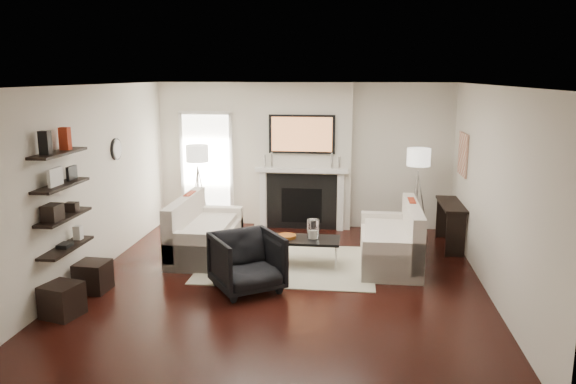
# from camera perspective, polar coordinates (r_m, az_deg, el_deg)

# --- Properties ---
(room_envelope) EXTENTS (6.00, 6.00, 6.00)m
(room_envelope) POSITION_cam_1_polar(r_m,az_deg,el_deg) (7.59, -0.54, 0.55)
(room_envelope) COLOR black
(room_envelope) RESTS_ON ground
(chimney_breast) EXTENTS (1.80, 0.25, 2.70)m
(chimney_breast) POSITION_cam_1_polar(r_m,az_deg,el_deg) (10.41, 1.49, 3.63)
(chimney_breast) COLOR silver
(chimney_breast) RESTS_ON floor
(fireplace_surround) EXTENTS (1.30, 0.02, 1.04)m
(fireplace_surround) POSITION_cam_1_polar(r_m,az_deg,el_deg) (10.43, 1.40, -0.99)
(fireplace_surround) COLOR black
(fireplace_surround) RESTS_ON floor
(firebox) EXTENTS (0.75, 0.02, 0.65)m
(firebox) POSITION_cam_1_polar(r_m,az_deg,el_deg) (10.44, 1.39, -1.37)
(firebox) COLOR black
(firebox) RESTS_ON floor
(mantel_pilaster_l) EXTENTS (0.12, 0.08, 1.10)m
(mantel_pilaster_l) POSITION_cam_1_polar(r_m,az_deg,el_deg) (10.48, -2.54, -0.76)
(mantel_pilaster_l) COLOR white
(mantel_pilaster_l) RESTS_ON floor
(mantel_pilaster_r) EXTENTS (0.12, 0.08, 1.10)m
(mantel_pilaster_r) POSITION_cam_1_polar(r_m,az_deg,el_deg) (10.35, 5.35, -0.97)
(mantel_pilaster_r) COLOR white
(mantel_pilaster_r) RESTS_ON floor
(mantel_shelf) EXTENTS (1.70, 0.18, 0.07)m
(mantel_shelf) POSITION_cam_1_polar(r_m,az_deg,el_deg) (10.26, 1.39, 2.21)
(mantel_shelf) COLOR white
(mantel_shelf) RESTS_ON chimney_breast
(tv_body) EXTENTS (1.20, 0.06, 0.70)m
(tv_body) POSITION_cam_1_polar(r_m,az_deg,el_deg) (10.20, 1.42, 5.90)
(tv_body) COLOR black
(tv_body) RESTS_ON chimney_breast
(tv_screen) EXTENTS (1.10, 0.00, 0.62)m
(tv_screen) POSITION_cam_1_polar(r_m,az_deg,el_deg) (10.16, 1.40, 5.88)
(tv_screen) COLOR #BF723F
(tv_screen) RESTS_ON tv_body
(candlestick_l_tall) EXTENTS (0.04, 0.04, 0.30)m
(candlestick_l_tall) POSITION_cam_1_polar(r_m,az_deg,el_deg) (10.31, -1.65, 3.30)
(candlestick_l_tall) COLOR silver
(candlestick_l_tall) RESTS_ON mantel_shelf
(candlestick_l_short) EXTENTS (0.04, 0.04, 0.24)m
(candlestick_l_short) POSITION_cam_1_polar(r_m,az_deg,el_deg) (10.33, -2.37, 3.14)
(candlestick_l_short) COLOR silver
(candlestick_l_short) RESTS_ON mantel_shelf
(candlestick_r_tall) EXTENTS (0.04, 0.04, 0.30)m
(candlestick_r_tall) POSITION_cam_1_polar(r_m,az_deg,el_deg) (10.21, 4.48, 3.18)
(candlestick_r_tall) COLOR silver
(candlestick_r_tall) RESTS_ON mantel_shelf
(candlestick_r_short) EXTENTS (0.04, 0.04, 0.24)m
(candlestick_r_short) POSITION_cam_1_polar(r_m,az_deg,el_deg) (10.21, 5.21, 3.00)
(candlestick_r_short) COLOR silver
(candlestick_r_short) RESTS_ON mantel_shelf
(hallway_panel) EXTENTS (0.90, 0.02, 2.10)m
(hallway_panel) POSITION_cam_1_polar(r_m,az_deg,el_deg) (10.88, -8.22, 2.28)
(hallway_panel) COLOR white
(hallway_panel) RESTS_ON floor
(door_trim_l) EXTENTS (0.06, 0.06, 2.16)m
(door_trim_l) POSITION_cam_1_polar(r_m,az_deg,el_deg) (11.00, -10.66, 2.29)
(door_trim_l) COLOR white
(door_trim_l) RESTS_ON floor
(door_trim_r) EXTENTS (0.06, 0.06, 2.16)m
(door_trim_r) POSITION_cam_1_polar(r_m,az_deg,el_deg) (10.75, -5.77, 2.22)
(door_trim_r) COLOR white
(door_trim_r) RESTS_ON floor
(door_trim_top) EXTENTS (1.02, 0.06, 0.06)m
(door_trim_top) POSITION_cam_1_polar(r_m,az_deg,el_deg) (10.74, -8.42, 7.95)
(door_trim_top) COLOR white
(door_trim_top) RESTS_ON wall_back
(rug) EXTENTS (2.60, 2.00, 0.01)m
(rug) POSITION_cam_1_polar(r_m,az_deg,el_deg) (8.61, -0.07, -7.35)
(rug) COLOR #B4AC93
(rug) RESTS_ON floor
(loveseat_left_base) EXTENTS (0.85, 1.80, 0.42)m
(loveseat_left_base) POSITION_cam_1_polar(r_m,az_deg,el_deg) (9.11, -8.30, -5.04)
(loveseat_left_base) COLOR beige
(loveseat_left_base) RESTS_ON floor
(loveseat_left_back) EXTENTS (0.18, 1.80, 0.80)m
(loveseat_left_back) POSITION_cam_1_polar(r_m,az_deg,el_deg) (9.11, -10.40, -3.04)
(loveseat_left_back) COLOR beige
(loveseat_left_back) RESTS_ON floor
(loveseat_left_arm_n) EXTENTS (0.85, 0.18, 0.60)m
(loveseat_left_arm_n) POSITION_cam_1_polar(r_m,az_deg,el_deg) (8.34, -9.77, -6.04)
(loveseat_left_arm_n) COLOR beige
(loveseat_left_arm_n) RESTS_ON floor
(loveseat_left_arm_s) EXTENTS (0.85, 0.18, 0.60)m
(loveseat_left_arm_s) POSITION_cam_1_polar(r_m,az_deg,el_deg) (9.84, -7.10, -3.19)
(loveseat_left_arm_s) COLOR beige
(loveseat_left_arm_s) RESTS_ON floor
(loveseat_left_cushion) EXTENTS (0.63, 1.44, 0.10)m
(loveseat_left_cushion) POSITION_cam_1_polar(r_m,az_deg,el_deg) (9.02, -8.05, -3.48)
(loveseat_left_cushion) COLOR beige
(loveseat_left_cushion) RESTS_ON loveseat_left_base
(pillow_left_orange) EXTENTS (0.10, 0.42, 0.42)m
(pillow_left_orange) POSITION_cam_1_polar(r_m,az_deg,el_deg) (9.34, -9.91, -1.36)
(pillow_left_orange) COLOR #9F2A13
(pillow_left_orange) RESTS_ON loveseat_left_cushion
(pillow_left_charcoal) EXTENTS (0.10, 0.40, 0.40)m
(pillow_left_charcoal) POSITION_cam_1_polar(r_m,az_deg,el_deg) (8.79, -11.02, -2.31)
(pillow_left_charcoal) COLOR black
(pillow_left_charcoal) RESTS_ON loveseat_left_cushion
(loveseat_right_base) EXTENTS (0.85, 1.80, 0.42)m
(loveseat_right_base) POSITION_cam_1_polar(r_m,az_deg,el_deg) (8.74, 10.25, -5.84)
(loveseat_right_base) COLOR beige
(loveseat_right_base) RESTS_ON floor
(loveseat_right_back) EXTENTS (0.18, 1.80, 0.80)m
(loveseat_right_back) POSITION_cam_1_polar(r_m,az_deg,el_deg) (8.67, 12.54, -3.89)
(loveseat_right_back) COLOR beige
(loveseat_right_back) RESTS_ON floor
(loveseat_right_arm_n) EXTENTS (0.85, 0.18, 0.60)m
(loveseat_right_arm_n) POSITION_cam_1_polar(r_m,az_deg,el_deg) (7.94, 10.60, -6.99)
(loveseat_right_arm_n) COLOR beige
(loveseat_right_arm_n) RESTS_ON floor
(loveseat_right_arm_s) EXTENTS (0.85, 0.18, 0.60)m
(loveseat_right_arm_s) POSITION_cam_1_polar(r_m,az_deg,el_deg) (9.49, 9.99, -3.85)
(loveseat_right_arm_s) COLOR beige
(loveseat_right_arm_s) RESTS_ON floor
(loveseat_right_cushion) EXTENTS (0.63, 1.44, 0.10)m
(loveseat_right_cushion) POSITION_cam_1_polar(r_m,az_deg,el_deg) (8.66, 9.98, -4.20)
(loveseat_right_cushion) COLOR beige
(loveseat_right_cushion) RESTS_ON loveseat_right_base
(pillow_right_orange) EXTENTS (0.10, 0.42, 0.42)m
(pillow_right_orange) POSITION_cam_1_polar(r_m,az_deg,el_deg) (8.91, 12.41, -2.11)
(pillow_right_orange) COLOR #9F2A13
(pillow_right_orange) RESTS_ON loveseat_right_cushion
(pillow_right_charcoal) EXTENTS (0.10, 0.40, 0.40)m
(pillow_right_charcoal) POSITION_cam_1_polar(r_m,az_deg,el_deg) (8.34, 12.79, -3.16)
(pillow_right_charcoal) COLOR black
(pillow_right_charcoal) RESTS_ON loveseat_right_cushion
(coffee_table) EXTENTS (1.10, 0.55, 0.04)m
(coffee_table) POSITION_cam_1_polar(r_m,az_deg,el_deg) (8.47, 1.54, -4.88)
(coffee_table) COLOR black
(coffee_table) RESTS_ON floor
(coffee_leg_nw) EXTENTS (0.02, 0.02, 0.38)m
(coffee_leg_nw) POSITION_cam_1_polar(r_m,az_deg,el_deg) (8.38, -2.04, -6.57)
(coffee_leg_nw) COLOR silver
(coffee_leg_nw) RESTS_ON floor
(coffee_leg_ne) EXTENTS (0.02, 0.02, 0.38)m
(coffee_leg_ne) POSITION_cam_1_polar(r_m,az_deg,el_deg) (8.29, 4.86, -6.80)
(coffee_leg_ne) COLOR silver
(coffee_leg_ne) RESTS_ON floor
(coffee_leg_sw) EXTENTS (0.02, 0.02, 0.38)m
(coffee_leg_sw) POSITION_cam_1_polar(r_m,az_deg,el_deg) (8.80, -1.59, -5.67)
(coffee_leg_sw) COLOR silver
(coffee_leg_sw) RESTS_ON floor
(coffee_leg_se) EXTENTS (0.02, 0.02, 0.38)m
(coffee_leg_se) POSITION_cam_1_polar(r_m,az_deg,el_deg) (8.71, 4.96, -5.88)
(coffee_leg_se) COLOR silver
(coffee_leg_se) RESTS_ON floor
(hurricane_glass) EXTENTS (0.18, 0.18, 0.32)m
(hurricane_glass) POSITION_cam_1_polar(r_m,az_deg,el_deg) (8.41, 2.57, -3.87)
(hurricane_glass) COLOR white
(hurricane_glass) RESTS_ON coffee_table
(hurricane_candle) EXTENTS (0.09, 0.09, 0.14)m
(hurricane_candle) POSITION_cam_1_polar(r_m,az_deg,el_deg) (8.43, 2.56, -4.29)
(hurricane_candle) COLOR white
(hurricane_candle) RESTS_ON coffee_table
(copper_bowl) EXTENTS (0.29, 0.29, 0.05)m
(copper_bowl) POSITION_cam_1_polar(r_m,az_deg,el_deg) (8.48, -0.15, -4.53)
(copper_bowl) COLOR #C96C21
(copper_bowl) RESTS_ON coffee_table
(armchair) EXTENTS (1.13, 1.11, 0.86)m
(armchair) POSITION_cam_1_polar(r_m,az_deg,el_deg) (7.52, -4.18, -6.85)
(armchair) COLOR black
(armchair) RESTS_ON floor
(lamp_left_post) EXTENTS (0.02, 0.02, 1.20)m
(lamp_left_post) POSITION_cam_1_polar(r_m,az_deg,el_deg) (10.36, -9.06, -0.77)
(lamp_left_post) COLOR silver
(lamp_left_post) RESTS_ON floor
(lamp_left_shade) EXTENTS (0.40, 0.40, 0.30)m
(lamp_left_shade) POSITION_cam_1_polar(r_m,az_deg,el_deg) (10.21, -9.21, 3.89)
(lamp_left_shade) COLOR white
(lamp_left_shade) RESTS_ON lamp_left_post
(lamp_left_leg_a) EXTENTS (0.25, 0.02, 1.23)m
(lamp_left_leg_a) POSITION_cam_1_polar(r_m,az_deg,el_deg) (10.33, -8.47, -0.79)
(lamp_left_leg_a) COLOR silver
(lamp_left_leg_a) RESTS_ON floor
(lamp_left_leg_b) EXTENTS (0.14, 0.22, 1.23)m
(lamp_left_leg_b) POSITION_cam_1_polar(r_m,az_deg,el_deg) (10.46, -9.21, -0.65)
(lamp_left_leg_b) COLOR silver
(lamp_left_leg_b) RESTS_ON floor
(lamp_left_leg_c) EXTENTS (0.14, 0.22, 1.23)m
(lamp_left_leg_c) POSITION_cam_1_polar(r_m,az_deg,el_deg) (10.28, -9.50, -0.88)
(lamp_left_leg_c) COLOR silver
(lamp_left_leg_c) RESTS_ON floor
(lamp_right_post) EXTENTS (0.02, 0.02, 1.20)m
(lamp_right_post) POSITION_cam_1_polar(r_m,az_deg,el_deg) (10.03, 12.91, -1.34)
(lamp_right_post) COLOR silver
(lamp_right_post) RESTS_ON floor
(lamp_right_shade) EXTENTS (0.40, 0.40, 0.30)m
(lamp_right_shade) POSITION_cam_1_polar(r_m,az_deg,el_deg) (9.88, 13.14, 3.47)
(lamp_right_shade) COLOR white
(lamp_right_shade) RESTS_ON lamp_right_post
(lamp_right_leg_a) EXTENTS (0.25, 0.02, 1.23)m
(lamp_right_leg_a) POSITION_cam_1_polar(r_m,az_deg,el_deg) (10.05, 13.54, -1.35)
(lamp_right_leg_a) COLOR silver
(lamp_right_leg_a) RESTS_ON floor
(lamp_right_leg_b) EXTENTS (0.14, 0.22, 1.23)m
(lamp_right_leg_b) POSITION_cam_1_polar(r_m,az_deg,el_deg) (10.12, 12.55, -1.21)
(lamp_right_leg_b) COLOR silver
(lamp_right_leg_b) RESTS_ON floor
(lamp_right_leg_c) EXTENTS (0.14, 0.22, 1.23)m
(lamp_right_leg_c) POSITION_cam_1_polar(r_m,az_deg,el_deg) (9.94, 12.65, -1.45)
(lamp_right_leg_c) COLOR silver
(lamp_right_leg_c) RESTS_ON floor
(console_top) EXTENTS (0.35, 1.20, 0.04)m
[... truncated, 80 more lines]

